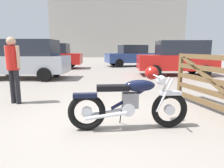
% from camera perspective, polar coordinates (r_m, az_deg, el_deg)
% --- Properties ---
extents(ground_plane, '(80.00, 80.00, 0.00)m').
position_cam_1_polar(ground_plane, '(3.80, -1.62, -10.98)').
color(ground_plane, gray).
extents(vintage_motorcycle, '(2.08, 0.74, 1.07)m').
position_cam_1_polar(vintage_motorcycle, '(3.39, 5.81, -4.89)').
color(vintage_motorcycle, black).
rests_on(vintage_motorcycle, ground_plane).
extents(timber_gate, '(0.56, 2.52, 1.60)m').
position_cam_1_polar(timber_gate, '(4.62, 29.79, 0.52)').
color(timber_gate, brown).
rests_on(timber_gate, ground_plane).
extents(bystander, '(0.41, 0.30, 1.66)m').
position_cam_1_polar(bystander, '(5.42, -26.91, 5.37)').
color(bystander, black).
rests_on(bystander, ground_plane).
extents(red_hatchback_near, '(4.08, 2.20, 1.78)m').
position_cam_1_polar(red_hatchback_near, '(10.81, 18.50, 7.28)').
color(red_hatchback_near, black).
rests_on(red_hatchback_near, ground_plane).
extents(pale_sedan_back, '(4.09, 2.22, 1.78)m').
position_cam_1_polar(pale_sedan_back, '(9.86, -23.73, 6.71)').
color(pale_sedan_back, black).
rests_on(pale_sedan_back, ground_plane).
extents(white_estate_far, '(4.42, 2.42, 1.67)m').
position_cam_1_polar(white_estate_far, '(15.85, 5.97, 8.22)').
color(white_estate_far, black).
rests_on(white_estate_far, ground_plane).
extents(dark_sedan_left, '(4.80, 2.19, 1.74)m').
position_cam_1_polar(dark_sedan_left, '(14.56, -18.73, 7.99)').
color(dark_sedan_left, black).
rests_on(dark_sedan_left, ground_plane).
extents(industrial_building, '(23.34, 10.62, 22.89)m').
position_cam_1_polar(industrial_building, '(37.50, 1.24, 16.58)').
color(industrial_building, beige).
rests_on(industrial_building, ground_plane).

